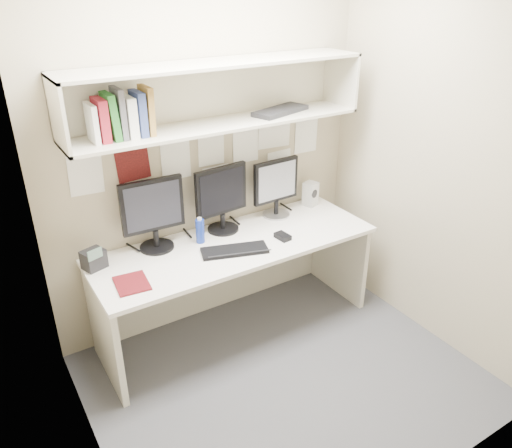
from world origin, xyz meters
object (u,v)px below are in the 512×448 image
maroon_notebook (132,283)px  monitor_left (153,212)px  monitor_center (221,197)px  speaker (310,194)px  monitor_right (276,186)px  keyboard (235,250)px  desk (236,286)px  desk_phone (94,259)px

maroon_notebook → monitor_left: bearing=55.5°
monitor_center → speaker: monitor_center is taller
monitor_right → maroon_notebook: bearing=-167.1°
monitor_left → keyboard: size_ratio=1.11×
desk → keyboard: (-0.07, -0.12, 0.37)m
keyboard → desk_phone: size_ratio=2.75×
monitor_center → speaker: bearing=-5.6°
monitor_center → maroon_notebook: 0.92m
desk_phone → desk: bearing=-28.8°
monitor_center → monitor_right: bearing=-6.2°
monitor_right → speaker: (0.34, 0.01, -0.15)m
monitor_center → maroon_notebook: bearing=-162.7°
keyboard → speaker: (0.90, 0.34, 0.09)m
monitor_center → desk_phone: 0.97m
monitor_left → keyboard: (0.42, -0.34, -0.26)m
monitor_left → maroon_notebook: 0.53m
monitor_center → keyboard: monitor_center is taller
monitor_left → keyboard: 0.60m
monitor_right → maroon_notebook: monitor_right is taller
monitor_center → monitor_right: monitor_center is taller
monitor_left → speaker: bearing=2.9°
maroon_notebook → monitor_right: bearing=21.3°
maroon_notebook → desk: bearing=15.4°
desk_phone → monitor_center: bearing=-15.4°
maroon_notebook → desk_phone: desk_phone is taller
desk → monitor_right: size_ratio=4.48×
monitor_center → monitor_left: bearing=173.8°
monitor_right → monitor_center: bearing=177.5°
desk → monitor_right: 0.81m
monitor_left → maroon_notebook: size_ratio=2.13×
keyboard → monitor_left: bearing=159.3°
monitor_right → maroon_notebook: size_ratio=1.93×
desk → monitor_right: bearing=24.2°
desk → desk_phone: (-0.92, 0.17, 0.43)m
monitor_left → monitor_right: (0.98, 0.00, -0.02)m
monitor_center → speaker: (0.81, 0.01, -0.16)m
monitor_left → speaker: (1.32, 0.01, -0.17)m
monitor_left → monitor_center: (0.51, 0.00, -0.01)m
keyboard → speaker: 0.97m
desk → keyboard: 0.40m
speaker → monitor_right: bearing=163.2°
desk → maroon_notebook: size_ratio=8.62×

